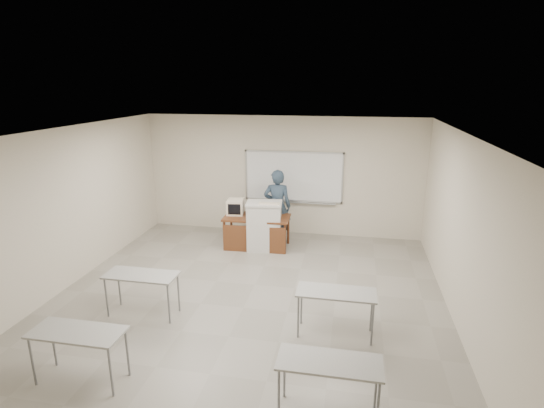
% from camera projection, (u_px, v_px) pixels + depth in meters
% --- Properties ---
extents(floor, '(7.00, 8.00, 0.01)m').
position_uv_depth(floor, '(243.00, 308.00, 7.38)').
color(floor, gray).
rests_on(floor, ground).
extents(whiteboard, '(2.48, 0.10, 1.31)m').
position_uv_depth(whiteboard, '(294.00, 177.00, 10.66)').
color(whiteboard, white).
rests_on(whiteboard, floor).
extents(student_desks, '(4.40, 2.20, 0.73)m').
position_uv_depth(student_desks, '(218.00, 313.00, 5.92)').
color(student_desks, '#A6A49F').
rests_on(student_desks, floor).
extents(instructor_desk, '(1.53, 0.77, 0.75)m').
position_uv_depth(instructor_desk, '(256.00, 226.00, 9.88)').
color(instructor_desk, '#5C3015').
rests_on(instructor_desk, floor).
extents(podium, '(0.81, 0.59, 1.14)m').
position_uv_depth(podium, '(264.00, 226.00, 9.84)').
color(podium, silver).
rests_on(podium, floor).
extents(crt_monitor, '(0.39, 0.44, 0.37)m').
position_uv_depth(crt_monitor, '(235.00, 207.00, 10.10)').
color(crt_monitor, beige).
rests_on(crt_monitor, instructor_desk).
extents(laptop, '(0.33, 0.30, 0.24)m').
position_uv_depth(laptop, '(254.00, 212.00, 10.08)').
color(laptop, black).
rests_on(laptop, instructor_desk).
extents(mouse, '(0.11, 0.09, 0.04)m').
position_uv_depth(mouse, '(263.00, 219.00, 9.70)').
color(mouse, '#A9AAB0').
rests_on(mouse, instructor_desk).
extents(keyboard, '(0.48, 0.18, 0.03)m').
position_uv_depth(keyboard, '(270.00, 204.00, 9.54)').
color(keyboard, beige).
rests_on(keyboard, podium).
extents(presenter, '(0.68, 0.47, 1.81)m').
position_uv_depth(presenter, '(277.00, 206.00, 10.20)').
color(presenter, black).
rests_on(presenter, floor).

